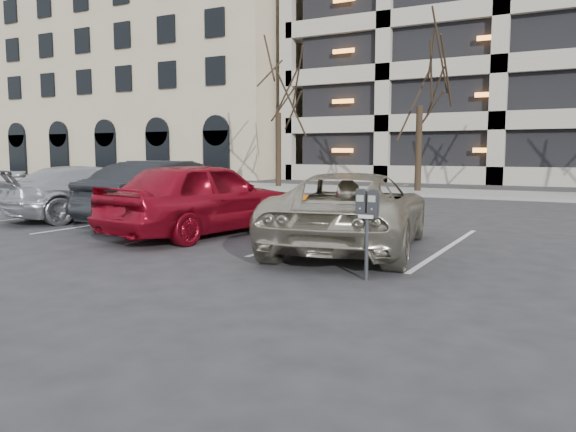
% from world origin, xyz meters
% --- Properties ---
extents(ground, '(140.00, 140.00, 0.00)m').
position_xyz_m(ground, '(0.00, 0.00, 0.00)').
color(ground, '#28282B').
rests_on(ground, ground).
extents(sidewalk, '(80.00, 4.00, 0.12)m').
position_xyz_m(sidewalk, '(0.00, 16.00, 0.06)').
color(sidewalk, gray).
rests_on(sidewalk, ground).
extents(stall_lines, '(16.90, 5.20, 0.00)m').
position_xyz_m(stall_lines, '(-1.40, 2.30, 0.01)').
color(stall_lines, silver).
rests_on(stall_lines, ground).
extents(office_building, '(26.00, 16.20, 15.00)m').
position_xyz_m(office_building, '(-28.00, 29.92, 7.49)').
color(office_building, tan).
rests_on(office_building, ground).
extents(tree_a, '(3.63, 3.63, 8.25)m').
position_xyz_m(tree_a, '(-10.00, 16.00, 5.96)').
color(tree_a, black).
rests_on(tree_a, ground).
extents(tree_b, '(3.70, 3.70, 8.40)m').
position_xyz_m(tree_b, '(-3.00, 16.00, 6.07)').
color(tree_b, black).
rests_on(tree_b, ground).
extents(parking_meter, '(0.32, 0.13, 1.25)m').
position_xyz_m(parking_meter, '(1.01, -0.96, 0.96)').
color(parking_meter, black).
rests_on(parking_meter, ground).
extents(suv_silver, '(3.28, 5.46, 1.42)m').
position_xyz_m(suv_silver, '(-0.14, 1.36, 0.71)').
color(suv_silver, '#B1AB97').
rests_on(suv_silver, ground).
extents(car_red, '(2.55, 4.96, 1.61)m').
position_xyz_m(car_red, '(-3.64, 1.47, 0.81)').
color(car_red, maroon).
rests_on(car_red, ground).
extents(car_dark, '(2.02, 4.89, 1.58)m').
position_xyz_m(car_dark, '(-5.43, 2.58, 0.79)').
color(car_dark, black).
rests_on(car_dark, ground).
extents(car_silver, '(3.19, 5.24, 1.42)m').
position_xyz_m(car_silver, '(-8.09, 2.54, 0.71)').
color(car_silver, '#B1B3B9').
rests_on(car_silver, ground).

